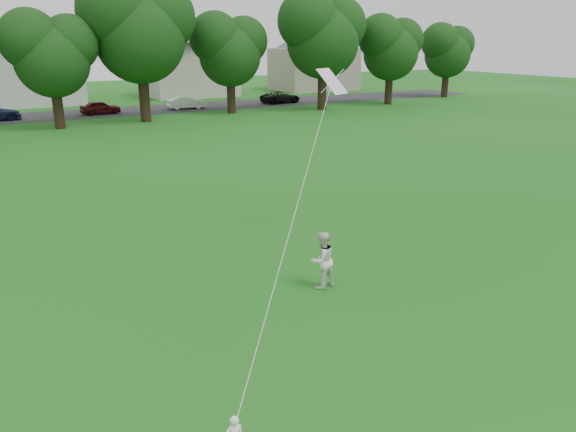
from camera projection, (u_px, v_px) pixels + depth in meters
ground at (317, 347)px, 11.88m from camera, size 160.00×160.00×0.00m
street at (50, 116)px, 46.80m from camera, size 90.00×7.00×0.01m
older_boy at (322, 260)px, 14.52m from camera, size 0.83×0.70×1.53m
kite at (300, 196)px, 12.86m from camera, size 4.14×4.61×11.59m
tree_row at (60, 35)px, 39.70m from camera, size 80.97×8.47×11.08m
house_row at (24, 48)px, 53.31m from camera, size 77.45×13.82×10.53m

